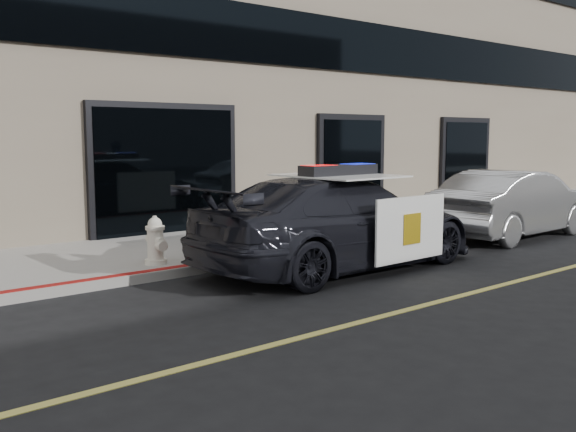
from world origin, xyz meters
TOP-DOWN VIEW (x-y plane):
  - ground at (0.00, 0.00)m, footprint 120.00×120.00m
  - sidewalk_n at (0.00, 5.25)m, footprint 60.00×3.50m
  - police_car at (-0.29, 2.43)m, footprint 2.54×5.37m
  - silver_sedan at (4.95, 2.40)m, footprint 1.79×4.51m
  - fire_hydrant at (-2.83, 3.99)m, footprint 0.35×0.49m

SIDE VIEW (x-z plane):
  - ground at x=0.00m, z-range 0.00..0.00m
  - sidewalk_n at x=0.00m, z-range 0.00..0.15m
  - fire_hydrant at x=-2.83m, z-range 0.13..0.90m
  - silver_sedan at x=4.95m, z-range 0.00..1.46m
  - police_car at x=-0.29m, z-range -0.09..1.64m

